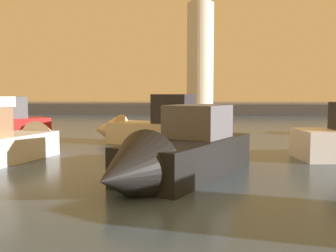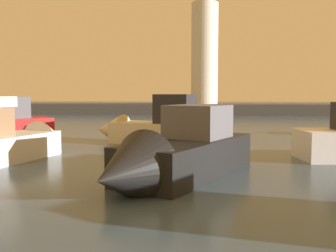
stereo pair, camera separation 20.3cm
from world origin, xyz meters
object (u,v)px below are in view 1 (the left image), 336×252
object	(u,v)px
lighthouse	(200,46)
motorboat_1	(7,142)
motorboat_5	(149,128)
motorboat_0	(173,157)

from	to	relation	value
lighthouse	motorboat_1	world-z (taller)	lighthouse
motorboat_1	motorboat_5	world-z (taller)	motorboat_5
motorboat_0	motorboat_1	bearing A→B (deg)	156.47
lighthouse	motorboat_1	xyz separation A→B (m)	(-7.57, -37.85, -8.41)
lighthouse	motorboat_5	size ratio (longest dim) A/B	2.19
lighthouse	motorboat_5	xyz separation A→B (m)	(-2.45, -31.82, -8.32)
motorboat_1	motorboat_5	bearing A→B (deg)	49.72
lighthouse	motorboat_1	bearing A→B (deg)	-101.30
lighthouse	motorboat_1	distance (m)	39.50
lighthouse	motorboat_5	distance (m)	32.98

